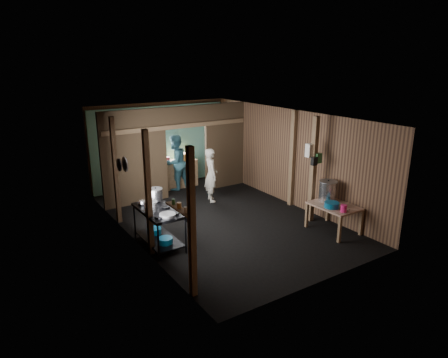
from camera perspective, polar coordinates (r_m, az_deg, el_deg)
floor at (r=10.14m, az=-0.62°, el=-5.68°), size 4.50×7.00×0.00m
ceiling at (r=9.45m, az=-0.67°, el=9.03°), size 4.50×7.00×0.00m
wall_back at (r=12.73m, az=-9.13°, el=4.92°), size 4.50×0.00×2.60m
wall_front at (r=7.16m, az=14.57°, el=-4.91°), size 4.50×0.00×2.60m
wall_left at (r=8.77m, az=-13.16°, el=-0.75°), size 0.00×7.00×2.60m
wall_right at (r=11.04m, az=9.29°, el=3.09°), size 0.00×7.00×2.60m
partition_left at (r=11.07m, az=-12.63°, el=2.93°), size 1.85×0.10×2.60m
partition_right at (r=12.34m, az=0.08°, el=4.76°), size 1.35×0.10×2.60m
partition_header at (r=11.51m, az=-5.53°, el=8.86°), size 1.30×0.10×0.60m
turquoise_panel at (r=12.69m, az=-9.00°, el=4.66°), size 4.40×0.06×2.50m
back_counter at (r=12.58m, az=-6.67°, el=0.77°), size 1.20×0.50×0.85m
wall_clock at (r=12.63m, az=-8.02°, el=7.65°), size 0.20×0.03×0.20m
post_left_a at (r=6.55m, az=-4.62°, el=-6.46°), size 0.10×0.12×2.60m
post_left_b at (r=8.08m, az=-10.73°, el=-2.12°), size 0.10×0.12×2.60m
post_left_c at (r=9.89m, az=-15.19°, el=1.09°), size 0.10×0.12×2.60m
post_right at (r=10.86m, az=9.71°, el=2.83°), size 0.10×0.12×2.60m
post_free at (r=9.87m, az=12.59°, el=1.25°), size 0.12×0.12×2.60m
cross_beam at (r=11.39m, az=-6.50°, el=7.47°), size 4.40×0.12×0.12m
pan_lid_big at (r=9.06m, az=-13.95°, el=2.05°), size 0.03×0.34×0.34m
pan_lid_small at (r=9.45m, az=-14.71°, el=1.97°), size 0.03×0.30×0.30m
wall_shelf at (r=6.94m, az=-6.40°, el=-4.25°), size 0.14×0.80×0.03m
jar_white at (r=6.71m, az=-5.45°, el=-4.39°), size 0.07×0.07×0.10m
jar_yellow at (r=6.92m, az=-6.41°, el=-3.75°), size 0.08×0.08×0.10m
jar_green at (r=7.10m, az=-7.22°, el=-3.22°), size 0.06×0.06×0.10m
bag_white at (r=9.78m, az=12.23°, el=4.03°), size 0.22×0.15×0.32m
bag_green at (r=9.81m, az=13.24°, el=2.92°), size 0.16×0.12×0.24m
bag_black at (r=9.71m, az=12.72°, el=2.50°), size 0.14×0.10×0.20m
gas_range at (r=8.73m, az=-9.23°, el=-6.82°), size 0.72×1.40×0.83m
prep_table at (r=9.68m, az=15.31°, el=-5.39°), size 0.79×1.09×0.64m
stove_pot_large at (r=9.01m, az=-9.69°, el=-2.29°), size 0.41×0.41×0.32m
stove_pot_med at (r=8.45m, az=-10.36°, el=-3.93°), size 0.36×0.36×0.24m
stove_saucepan at (r=8.89m, az=-11.56°, el=-3.32°), size 0.19×0.19×0.09m
frying_pan at (r=8.17m, az=-8.05°, el=-5.09°), size 0.43×0.61×0.08m
blue_tub_front at (r=8.56m, az=-8.34°, el=-8.68°), size 0.31×0.31×0.13m
blue_tub_back at (r=9.05m, az=-9.93°, el=-7.29°), size 0.32×0.32×0.13m
stock_pot at (r=9.76m, az=14.56°, el=-1.69°), size 0.56×0.56×0.50m
wash_basin at (r=9.38m, az=15.09°, el=-3.58°), size 0.40×0.40×0.12m
pink_bucket at (r=9.18m, az=16.69°, el=-4.04°), size 0.14×0.14×0.16m
knife at (r=9.25m, az=17.12°, el=-4.42°), size 0.29×0.14×0.01m
yellow_tub at (r=12.51m, az=-6.11°, el=3.20°), size 0.37×0.37×0.21m
red_cup at (r=12.33m, az=-7.99°, el=2.79°), size 0.13×0.13×0.15m
cook at (r=11.17m, az=-1.85°, el=0.56°), size 0.50×0.63×1.51m
worker_back at (r=12.23m, az=-6.95°, el=2.34°), size 1.00×0.90×1.69m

